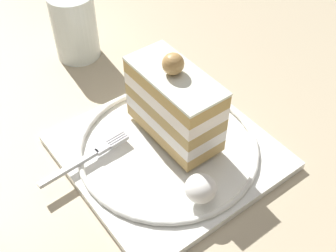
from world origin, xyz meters
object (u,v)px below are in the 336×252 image
Objects in this scene: dessert_plate at (168,150)px; whipped_cream_dollop at (200,188)px; drink_glass_near at (75,29)px; fork at (88,157)px; cake_slice at (174,103)px.

dessert_plate is 0.08m from whipped_cream_dollop.
dessert_plate is 0.23m from drink_glass_near.
drink_glass_near reaches higher than fork.
cake_slice is 1.08× the size of fork.
dessert_plate is 1.97× the size of cake_slice.
cake_slice is 0.22m from drink_glass_near.
fork reaches higher than dessert_plate.
cake_slice reaches higher than fork.
dessert_plate is at bearing 162.24° from fork.
fork is 0.22m from drink_glass_near.
dessert_plate is at bearing -96.51° from whipped_cream_dollop.
whipped_cream_dollop is at bearing 90.45° from drink_glass_near.
fork is at bearing -17.76° from dessert_plate.
cake_slice is at bearing 173.30° from fork.
fork is at bearing -6.70° from cake_slice.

